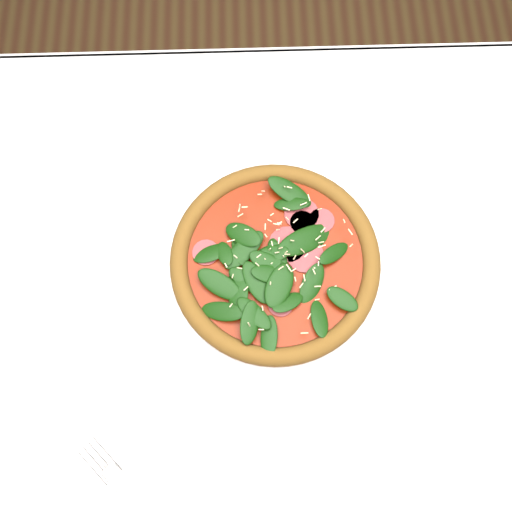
{
  "coord_description": "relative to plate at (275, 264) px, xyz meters",
  "views": [
    {
      "loc": [
        -0.08,
        -0.18,
        1.5
      ],
      "look_at": [
        -0.07,
        0.05,
        0.77
      ],
      "focal_mm": 40.0,
      "sensor_mm": 36.0,
      "label": 1
    }
  ],
  "objects": [
    {
      "name": "ground",
      "position": [
        0.05,
        -0.05,
        -0.76
      ],
      "size": [
        6.0,
        6.0,
        0.0
      ],
      "primitive_type": "plane",
      "color": "brown",
      "rests_on": "ground"
    },
    {
      "name": "dining_table",
      "position": [
        0.05,
        -0.05,
        -0.11
      ],
      "size": [
        1.21,
        0.81,
        0.75
      ],
      "color": "white",
      "rests_on": "ground"
    },
    {
      "name": "plate",
      "position": [
        0.0,
        0.0,
        0.0
      ],
      "size": [
        0.33,
        0.33,
        0.01
      ],
      "color": "silver",
      "rests_on": "dining_table"
    },
    {
      "name": "pizza",
      "position": [
        -0.0,
        0.0,
        0.02
      ],
      "size": [
        0.34,
        0.34,
        0.04
      ],
      "rotation": [
        0.0,
        0.0,
        0.22
      ],
      "color": "brown",
      "rests_on": "plate"
    },
    {
      "name": "napkin",
      "position": [
        -0.16,
        -0.31,
        -0.0
      ],
      "size": [
        0.18,
        0.16,
        0.01
      ],
      "primitive_type": "cube",
      "rotation": [
        0.0,
        0.0,
        0.62
      ],
      "color": "white",
      "rests_on": "dining_table"
    },
    {
      "name": "fork",
      "position": [
        -0.19,
        -0.28,
        0.01
      ],
      "size": [
        0.14,
        0.15,
        0.0
      ],
      "rotation": [
        0.0,
        0.0,
        0.77
      ],
      "color": "silver",
      "rests_on": "napkin"
    }
  ]
}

